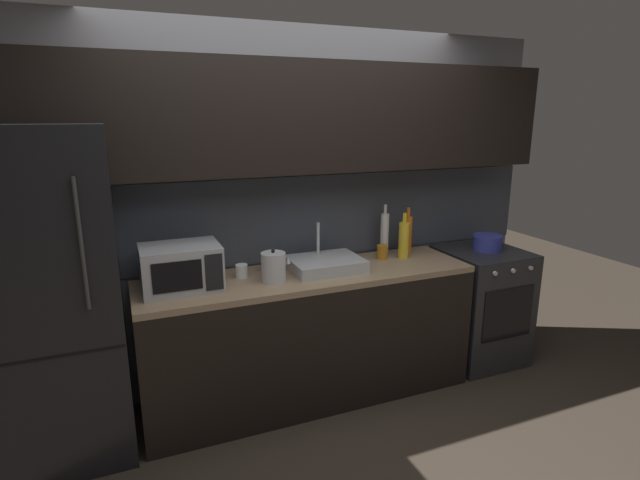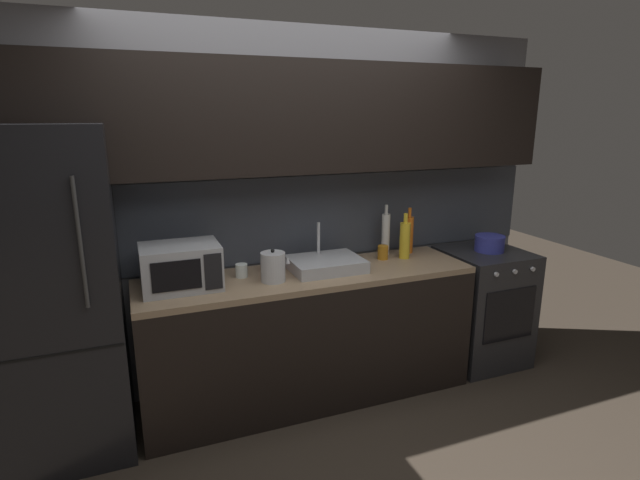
{
  "view_description": "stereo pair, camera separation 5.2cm",
  "coord_description": "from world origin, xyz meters",
  "px_view_note": "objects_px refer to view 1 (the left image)",
  "views": [
    {
      "loc": [
        -1.13,
        -2.0,
        1.93
      ],
      "look_at": [
        0.08,
        0.9,
        1.12
      ],
      "focal_mm": 27.73,
      "sensor_mm": 36.0,
      "label": 1
    },
    {
      "loc": [
        -1.08,
        -2.02,
        1.93
      ],
      "look_at": [
        0.08,
        0.9,
        1.12
      ],
      "focal_mm": 27.73,
      "sensor_mm": 36.0,
      "label": 2
    }
  ],
  "objects_px": {
    "mug_amber": "(382,252)",
    "oven_range": "(480,305)",
    "microwave": "(181,267)",
    "mug_clear": "(242,271)",
    "cooking_pot": "(488,243)",
    "wine_bottle_orange": "(408,234)",
    "refrigerator": "(55,299)",
    "wine_bottle_white": "(384,233)",
    "wine_bottle_yellow": "(404,239)",
    "mug_red": "(268,265)",
    "kettle": "(274,267)"
  },
  "relations": [
    {
      "from": "mug_amber",
      "to": "oven_range",
      "type": "bearing_deg",
      "value": -7.59
    },
    {
      "from": "microwave",
      "to": "mug_amber",
      "type": "xyz_separation_m",
      "value": [
        1.43,
        0.09,
        -0.08
      ]
    },
    {
      "from": "mug_clear",
      "to": "cooking_pot",
      "type": "relative_size",
      "value": 0.39
    },
    {
      "from": "wine_bottle_orange",
      "to": "mug_clear",
      "type": "xyz_separation_m",
      "value": [
        -1.31,
        -0.11,
        -0.1
      ]
    },
    {
      "from": "refrigerator",
      "to": "wine_bottle_white",
      "type": "bearing_deg",
      "value": 5.7
    },
    {
      "from": "refrigerator",
      "to": "microwave",
      "type": "distance_m",
      "value": 0.69
    },
    {
      "from": "wine_bottle_yellow",
      "to": "mug_clear",
      "type": "distance_m",
      "value": 1.21
    },
    {
      "from": "wine_bottle_yellow",
      "to": "mug_red",
      "type": "relative_size",
      "value": 3.64
    },
    {
      "from": "mug_red",
      "to": "mug_clear",
      "type": "xyz_separation_m",
      "value": [
        -0.19,
        -0.06,
        -0.0
      ]
    },
    {
      "from": "wine_bottle_white",
      "to": "mug_amber",
      "type": "xyz_separation_m",
      "value": [
        -0.08,
        -0.11,
        -0.11
      ]
    },
    {
      "from": "refrigerator",
      "to": "cooking_pot",
      "type": "relative_size",
      "value": 8.34
    },
    {
      "from": "microwave",
      "to": "wine_bottle_yellow",
      "type": "xyz_separation_m",
      "value": [
        1.59,
        0.06,
        0.0
      ]
    },
    {
      "from": "refrigerator",
      "to": "wine_bottle_yellow",
      "type": "bearing_deg",
      "value": 1.94
    },
    {
      "from": "refrigerator",
      "to": "microwave",
      "type": "xyz_separation_m",
      "value": [
        0.68,
        0.02,
        0.1
      ]
    },
    {
      "from": "cooking_pot",
      "to": "wine_bottle_yellow",
      "type": "bearing_deg",
      "value": 173.82
    },
    {
      "from": "wine_bottle_orange",
      "to": "mug_amber",
      "type": "relative_size",
      "value": 3.42
    },
    {
      "from": "microwave",
      "to": "mug_clear",
      "type": "distance_m",
      "value": 0.4
    },
    {
      "from": "mug_amber",
      "to": "kettle",
      "type": "bearing_deg",
      "value": -168.68
    },
    {
      "from": "mug_amber",
      "to": "mug_red",
      "type": "bearing_deg",
      "value": 177.71
    },
    {
      "from": "oven_range",
      "to": "mug_clear",
      "type": "relative_size",
      "value": 10.34
    },
    {
      "from": "oven_range",
      "to": "wine_bottle_yellow",
      "type": "distance_m",
      "value": 0.9
    },
    {
      "from": "oven_range",
      "to": "wine_bottle_white",
      "type": "xyz_separation_m",
      "value": [
        -0.76,
        0.22,
        0.61
      ]
    },
    {
      "from": "microwave",
      "to": "mug_red",
      "type": "relative_size",
      "value": 5.03
    },
    {
      "from": "wine_bottle_orange",
      "to": "oven_range",
      "type": "bearing_deg",
      "value": -18.5
    },
    {
      "from": "kettle",
      "to": "wine_bottle_white",
      "type": "xyz_separation_m",
      "value": [
        0.95,
        0.28,
        0.07
      ]
    },
    {
      "from": "wine_bottle_yellow",
      "to": "cooking_pot",
      "type": "height_order",
      "value": "wine_bottle_yellow"
    },
    {
      "from": "refrigerator",
      "to": "wine_bottle_white",
      "type": "relative_size",
      "value": 4.98
    },
    {
      "from": "refrigerator",
      "to": "mug_red",
      "type": "relative_size",
      "value": 20.52
    },
    {
      "from": "mug_clear",
      "to": "wine_bottle_yellow",
      "type": "bearing_deg",
      "value": -0.48
    },
    {
      "from": "microwave",
      "to": "mug_amber",
      "type": "bearing_deg",
      "value": 3.71
    },
    {
      "from": "oven_range",
      "to": "microwave",
      "type": "xyz_separation_m",
      "value": [
        -2.27,
        0.02,
        0.58
      ]
    },
    {
      "from": "microwave",
      "to": "wine_bottle_white",
      "type": "xyz_separation_m",
      "value": [
        1.51,
        0.2,
        0.02
      ]
    },
    {
      "from": "oven_range",
      "to": "wine_bottle_white",
      "type": "height_order",
      "value": "wine_bottle_white"
    },
    {
      "from": "microwave",
      "to": "wine_bottle_white",
      "type": "relative_size",
      "value": 1.22
    },
    {
      "from": "refrigerator",
      "to": "mug_amber",
      "type": "relative_size",
      "value": 18.59
    },
    {
      "from": "wine_bottle_yellow",
      "to": "mug_amber",
      "type": "xyz_separation_m",
      "value": [
        -0.16,
        0.03,
        -0.09
      ]
    },
    {
      "from": "oven_range",
      "to": "kettle",
      "type": "xyz_separation_m",
      "value": [
        -1.72,
        -0.06,
        0.54
      ]
    },
    {
      "from": "wine_bottle_white",
      "to": "wine_bottle_yellow",
      "type": "bearing_deg",
      "value": -60.35
    },
    {
      "from": "wine_bottle_yellow",
      "to": "kettle",
      "type": "bearing_deg",
      "value": -172.23
    },
    {
      "from": "oven_range",
      "to": "mug_clear",
      "type": "bearing_deg",
      "value": 177.33
    },
    {
      "from": "mug_red",
      "to": "mug_clear",
      "type": "relative_size",
      "value": 1.05
    },
    {
      "from": "mug_red",
      "to": "mug_amber",
      "type": "distance_m",
      "value": 0.85
    },
    {
      "from": "wine_bottle_yellow",
      "to": "oven_range",
      "type": "bearing_deg",
      "value": -6.5
    },
    {
      "from": "oven_range",
      "to": "mug_clear",
      "type": "xyz_separation_m",
      "value": [
        -1.89,
        0.09,
        0.49
      ]
    },
    {
      "from": "mug_amber",
      "to": "mug_clear",
      "type": "xyz_separation_m",
      "value": [
        -1.04,
        -0.02,
        -0.01
      ]
    },
    {
      "from": "refrigerator",
      "to": "cooking_pot",
      "type": "distance_m",
      "value": 2.97
    },
    {
      "from": "microwave",
      "to": "wine_bottle_yellow",
      "type": "distance_m",
      "value": 1.59
    },
    {
      "from": "oven_range",
      "to": "kettle",
      "type": "height_order",
      "value": "kettle"
    },
    {
      "from": "kettle",
      "to": "wine_bottle_white",
      "type": "height_order",
      "value": "wine_bottle_white"
    },
    {
      "from": "kettle",
      "to": "mug_red",
      "type": "xyz_separation_m",
      "value": [
        0.02,
        0.21,
        -0.05
      ]
    }
  ]
}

